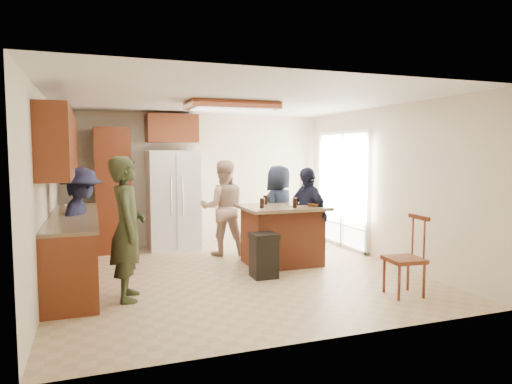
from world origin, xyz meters
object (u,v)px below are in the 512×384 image
object	(u,v)px
refrigerator	(173,200)
trash_bin	(264,255)
person_front_left	(127,228)
person_behind_right	(279,211)
person_behind_left	(223,208)
person_side_right	(307,215)
person_counter	(83,224)
kitchen_island	(282,234)
spindle_chair	(406,259)

from	to	relation	value
refrigerator	trash_bin	size ratio (longest dim) A/B	2.86
refrigerator	person_front_left	bearing A→B (deg)	-110.14
person_behind_right	trash_bin	size ratio (longest dim) A/B	2.46
person_front_left	person_behind_left	world-z (taller)	person_front_left
person_behind_right	person_side_right	xyz separation A→B (m)	(0.24, -0.58, -0.01)
person_front_left	person_counter	xyz separation A→B (m)	(-0.52, 1.13, -0.08)
person_counter	trash_bin	bearing A→B (deg)	-91.47
person_behind_right	refrigerator	size ratio (longest dim) A/B	0.86
kitchen_island	person_front_left	bearing A→B (deg)	-157.86
kitchen_island	trash_bin	bearing A→B (deg)	-130.68
person_behind_right	person_side_right	world-z (taller)	person_behind_right
person_behind_right	person_counter	size ratio (longest dim) A/B	0.99
trash_bin	refrigerator	bearing A→B (deg)	109.89
trash_bin	spindle_chair	world-z (taller)	spindle_chair
person_front_left	kitchen_island	world-z (taller)	person_front_left
kitchen_island	person_behind_right	bearing A→B (deg)	72.14
person_behind_right	person_counter	world-z (taller)	person_counter
person_front_left	kitchen_island	size ratio (longest dim) A/B	1.35
person_front_left	spindle_chair	distance (m)	3.41
trash_bin	spindle_chair	bearing A→B (deg)	-44.95
refrigerator	person_counter	bearing A→B (deg)	-133.33
person_behind_left	trash_bin	distance (m)	1.66
person_behind_right	person_front_left	bearing A→B (deg)	-11.80
refrigerator	spindle_chair	xyz separation A→B (m)	(2.23, -3.76, -0.45)
person_front_left	person_side_right	world-z (taller)	person_front_left
person_behind_left	person_behind_right	bearing A→B (deg)	165.17
kitchen_island	trash_bin	distance (m)	0.85
person_counter	spindle_chair	world-z (taller)	person_counter
person_behind_right	spindle_chair	bearing A→B (deg)	61.77
person_behind_left	spindle_chair	world-z (taller)	person_behind_left
refrigerator	trash_bin	distance (m)	2.62
person_behind_right	trash_bin	distance (m)	1.46
person_behind_right	person_side_right	bearing A→B (deg)	70.26
person_behind_right	spindle_chair	size ratio (longest dim) A/B	1.56
refrigerator	spindle_chair	world-z (taller)	refrigerator
person_front_left	trash_bin	bearing A→B (deg)	-73.63
person_side_right	kitchen_island	size ratio (longest dim) A/B	1.20
kitchen_island	person_counter	bearing A→B (deg)	177.26
person_side_right	refrigerator	xyz separation A→B (m)	(-1.83, 1.80, 0.13)
person_front_left	refrigerator	distance (m)	2.93
person_side_right	trash_bin	bearing A→B (deg)	-71.59
person_counter	person_behind_right	bearing A→B (deg)	-66.15
person_counter	kitchen_island	size ratio (longest dim) A/B	1.22
person_side_right	person_counter	size ratio (longest dim) A/B	0.98
person_side_right	person_counter	distance (m)	3.37
person_behind_left	refrigerator	distance (m)	1.10
person_behind_right	person_counter	bearing A→B (deg)	-34.93
person_behind_left	refrigerator	xyz separation A→B (m)	(-0.72, 0.82, 0.08)
person_side_right	person_front_left	bearing A→B (deg)	-85.04
person_counter	spindle_chair	bearing A→B (deg)	-103.10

